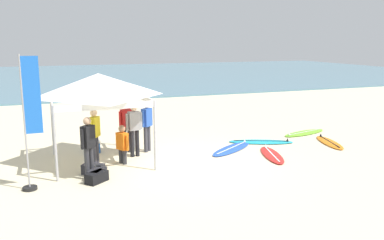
% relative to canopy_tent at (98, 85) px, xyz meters
% --- Properties ---
extents(ground_plane, '(80.00, 80.00, 0.00)m').
position_rel_canopy_tent_xyz_m(ground_plane, '(2.49, -1.07, -2.39)').
color(ground_plane, beige).
extents(sea, '(80.00, 36.00, 0.10)m').
position_rel_canopy_tent_xyz_m(sea, '(2.49, 30.85, -2.34)').
color(sea, '#568499').
rests_on(sea, ground).
extents(canopy_tent, '(2.83, 2.83, 2.75)m').
position_rel_canopy_tent_xyz_m(canopy_tent, '(0.00, 0.00, 0.00)').
color(canopy_tent, '#B7B7BC').
rests_on(canopy_tent, ground).
extents(surfboard_blue, '(2.26, 1.83, 0.19)m').
position_rel_canopy_tent_xyz_m(surfboard_blue, '(4.43, -0.12, -2.35)').
color(surfboard_blue, blue).
rests_on(surfboard_blue, ground).
extents(surfboard_cyan, '(2.41, 1.51, 0.19)m').
position_rel_canopy_tent_xyz_m(surfboard_cyan, '(5.86, 0.35, -2.35)').
color(surfboard_cyan, '#23B2CC').
rests_on(surfboard_cyan, ground).
extents(surfboard_orange, '(1.07, 2.08, 0.19)m').
position_rel_canopy_tent_xyz_m(surfboard_orange, '(8.16, -0.60, -2.35)').
color(surfboard_orange, orange).
rests_on(surfboard_orange, ground).
extents(surfboard_lime, '(2.29, 1.14, 0.19)m').
position_rel_canopy_tent_xyz_m(surfboard_lime, '(8.23, 1.01, -2.35)').
color(surfboard_lime, '#7AD12D').
rests_on(surfboard_lime, ground).
extents(surfboard_red, '(1.11, 2.12, 0.19)m').
position_rel_canopy_tent_xyz_m(surfboard_red, '(5.31, -1.27, -2.35)').
color(surfboard_red, red).
rests_on(surfboard_red, ground).
extents(person_black, '(0.42, 0.41, 1.71)m').
position_rel_canopy_tent_xyz_m(person_black, '(-0.52, -1.44, -1.40)').
color(person_black, '#2D2D33').
rests_on(person_black, ground).
extents(person_yellow, '(0.38, 0.48, 1.71)m').
position_rel_canopy_tent_xyz_m(person_yellow, '(-0.21, -0.25, -1.40)').
color(person_yellow, '#383842').
rests_on(person_yellow, ground).
extents(person_red, '(0.53, 0.32, 1.71)m').
position_rel_canopy_tent_xyz_m(person_red, '(0.96, 0.78, -1.40)').
color(person_red, '#2D2D33').
rests_on(person_red, ground).
extents(person_grey, '(0.54, 0.27, 1.71)m').
position_rel_canopy_tent_xyz_m(person_grey, '(1.10, 0.23, -1.40)').
color(person_grey, black).
rests_on(person_grey, ground).
extents(person_blue, '(0.43, 0.40, 1.71)m').
position_rel_canopy_tent_xyz_m(person_blue, '(1.63, 0.67, -1.40)').
color(person_blue, '#383842').
rests_on(person_blue, ground).
extents(person_orange, '(0.36, 0.50, 1.20)m').
position_rel_canopy_tent_xyz_m(person_orange, '(0.59, -0.40, -1.73)').
color(person_orange, '#2D2D33').
rests_on(person_orange, ground).
extents(banner_flag, '(0.60, 0.36, 3.40)m').
position_rel_canopy_tent_xyz_m(banner_flag, '(-1.93, -1.76, -0.81)').
color(banner_flag, '#99999E').
rests_on(banner_flag, ground).
extents(gear_bag_near_tent, '(0.68, 0.58, 0.28)m').
position_rel_canopy_tent_xyz_m(gear_bag_near_tent, '(-0.39, -1.07, -2.25)').
color(gear_bag_near_tent, '#232328').
rests_on(gear_bag_near_tent, ground).
extents(gear_bag_by_pole, '(0.61, 0.67, 0.28)m').
position_rel_canopy_tent_xyz_m(gear_bag_by_pole, '(-0.34, -1.54, -2.25)').
color(gear_bag_by_pole, '#232328').
rests_on(gear_bag_by_pole, ground).
extents(gear_bag_on_sand, '(0.67, 0.62, 0.28)m').
position_rel_canopy_tent_xyz_m(gear_bag_on_sand, '(-0.38, -1.80, -2.25)').
color(gear_bag_on_sand, black).
rests_on(gear_bag_on_sand, ground).
extents(cooler_box, '(0.50, 0.36, 0.39)m').
position_rel_canopy_tent_xyz_m(cooler_box, '(-0.14, 1.18, -2.19)').
color(cooler_box, '#2D60B7').
rests_on(cooler_box, ground).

